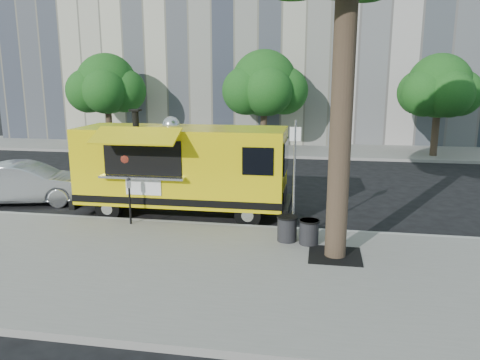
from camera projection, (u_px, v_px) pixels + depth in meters
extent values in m
plane|color=black|center=(244.00, 220.00, 13.97)|extent=(120.00, 120.00, 0.00)
cube|color=gray|center=(214.00, 272.00, 10.10)|extent=(60.00, 6.00, 0.15)
cube|color=#999993|center=(238.00, 227.00, 13.06)|extent=(60.00, 0.14, 0.16)
cube|color=gray|center=(282.00, 150.00, 26.93)|extent=(60.00, 5.00, 0.15)
cylinder|color=#33261C|center=(341.00, 114.00, 10.10)|extent=(0.48, 0.48, 6.50)
cube|color=black|center=(335.00, 255.00, 10.80)|extent=(1.20, 1.20, 0.02)
cylinder|color=#33261C|center=(109.00, 125.00, 27.16)|extent=(0.36, 0.36, 2.60)
sphere|color=#134815|center=(107.00, 84.00, 26.66)|extent=(3.42, 3.42, 3.42)
cylinder|color=#33261C|center=(264.00, 127.00, 26.03)|extent=(0.36, 0.36, 2.60)
sphere|color=#134815|center=(264.00, 83.00, 25.51)|extent=(3.60, 3.60, 3.60)
cylinder|color=#33261C|center=(435.00, 131.00, 24.23)|extent=(0.36, 0.36, 2.60)
sphere|color=#134815|center=(439.00, 86.00, 23.73)|extent=(3.24, 3.24, 3.24)
cylinder|color=silver|center=(294.00, 179.00, 11.86)|extent=(0.06, 0.06, 3.00)
cube|color=white|center=(295.00, 134.00, 11.61)|extent=(0.28, 0.02, 0.35)
cylinder|color=black|center=(130.00, 206.00, 13.03)|extent=(0.06, 0.06, 1.05)
cube|color=silver|center=(129.00, 184.00, 12.89)|extent=(0.10, 0.08, 0.22)
sphere|color=black|center=(129.00, 179.00, 12.86)|extent=(0.11, 0.11, 0.11)
cube|color=yellow|center=(183.00, 165.00, 14.14)|extent=(6.21, 2.15, 2.24)
cube|color=black|center=(183.00, 194.00, 14.33)|extent=(6.23, 2.17, 0.21)
cube|color=black|center=(287.00, 206.00, 13.88)|extent=(0.20, 1.99, 0.29)
cube|color=black|center=(87.00, 197.00, 14.90)|extent=(0.20, 1.99, 0.29)
cube|color=black|center=(286.00, 156.00, 13.56)|extent=(0.06, 1.68, 0.90)
cylinder|color=black|center=(248.00, 215.00, 13.21)|extent=(0.76, 0.27, 0.76)
cylinder|color=black|center=(256.00, 199.00, 14.90)|extent=(0.76, 0.27, 0.76)
cylinder|color=black|center=(109.00, 208.00, 13.88)|extent=(0.76, 0.27, 0.76)
cylinder|color=black|center=(132.00, 194.00, 15.57)|extent=(0.76, 0.27, 0.76)
cube|color=black|center=(143.00, 158.00, 13.25)|extent=(2.29, 0.20, 1.00)
cube|color=silver|center=(142.00, 177.00, 13.21)|extent=(2.49, 0.37, 0.06)
cube|color=yellow|center=(135.00, 136.00, 12.62)|extent=(2.39, 0.92, 0.40)
cube|color=white|center=(143.00, 187.00, 13.35)|extent=(1.05, 0.05, 0.48)
cylinder|color=black|center=(136.00, 119.00, 14.07)|extent=(0.19, 0.19, 0.52)
sphere|color=silver|center=(171.00, 125.00, 14.13)|extent=(0.53, 0.53, 0.53)
sphere|color=maroon|center=(130.00, 157.00, 13.62)|extent=(0.80, 0.80, 0.80)
cylinder|color=#FF590C|center=(127.00, 163.00, 13.43)|extent=(0.32, 0.12, 0.32)
imported|color=#A9ABB0|center=(26.00, 183.00, 15.68)|extent=(4.46, 2.47, 1.39)
cylinder|color=black|center=(287.00, 229.00, 11.72)|extent=(0.49, 0.49, 0.64)
cylinder|color=black|center=(287.00, 217.00, 11.66)|extent=(0.53, 0.53, 0.04)
cylinder|color=black|center=(309.00, 232.00, 11.50)|extent=(0.47, 0.47, 0.61)
cylinder|color=black|center=(309.00, 221.00, 11.44)|extent=(0.51, 0.51, 0.04)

